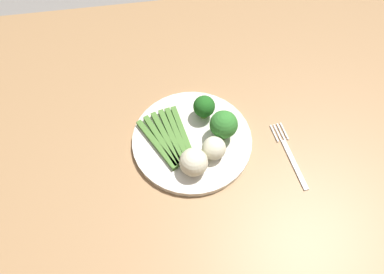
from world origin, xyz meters
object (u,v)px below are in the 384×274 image
cauliflower_right (214,148)px  broccoli_near_center (204,107)px  cauliflower_back_right (194,162)px  fork (289,154)px  plate (192,140)px  broccoli_left (224,125)px  dining_table (198,168)px  asparagus_bundle (169,138)px

cauliflower_right → broccoli_near_center: bearing=91.7°
cauliflower_back_right → fork: (0.21, 0.01, -0.04)m
broccoli_near_center → fork: broccoli_near_center is taller
plate → fork: plate is taller
plate → broccoli_left: bearing=-3.1°
dining_table → plate: 0.10m
plate → cauliflower_back_right: 0.08m
dining_table → broccoli_near_center: broccoli_near_center is taller
cauliflower_right → cauliflower_back_right: (-0.05, -0.03, 0.00)m
asparagus_bundle → dining_table: bearing=-127.2°
broccoli_near_center → cauliflower_back_right: 0.14m
fork → asparagus_bundle: bearing=68.7°
cauliflower_back_right → dining_table: bearing=70.3°
asparagus_bundle → cauliflower_back_right: size_ratio=2.71×
plate → cauliflower_back_right: cauliflower_back_right is taller
asparagus_bundle → broccoli_left: (0.11, -0.01, 0.04)m
plate → cauliflower_back_right: size_ratio=4.49×
broccoli_left → cauliflower_right: bearing=-123.1°
plate → broccoli_left: size_ratio=3.57×
dining_table → cauliflower_back_right: bearing=-109.7°
plate → cauliflower_right: bearing=-50.2°
plate → fork: size_ratio=1.56×
fork → broccoli_left: bearing=60.2°
broccoli_left → cauliflower_right: (-0.03, -0.04, -0.02)m
broccoli_left → fork: 0.16m
cauliflower_right → fork: bearing=-6.3°
cauliflower_right → broccoli_left: bearing=56.9°
asparagus_bundle → fork: bearing=-120.6°
plate → fork: (0.20, -0.06, -0.01)m
broccoli_near_center → cauliflower_back_right: (-0.04, -0.13, -0.00)m
broccoli_near_center → dining_table: bearing=-108.1°
broccoli_left → cauliflower_back_right: broccoli_left is taller
cauliflower_back_right → fork: size_ratio=0.35×
dining_table → broccoli_near_center: bearing=71.9°
broccoli_near_center → broccoli_left: 0.07m
broccoli_near_center → plate: bearing=-122.7°
cauliflower_right → cauliflower_back_right: bearing=-149.5°
asparagus_bundle → cauliflower_back_right: 0.09m
cauliflower_back_right → plate: bearing=83.5°
plate → asparagus_bundle: asparagus_bundle is taller
broccoli_left → cauliflower_right: size_ratio=1.47×
broccoli_left → cauliflower_back_right: size_ratio=1.26×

